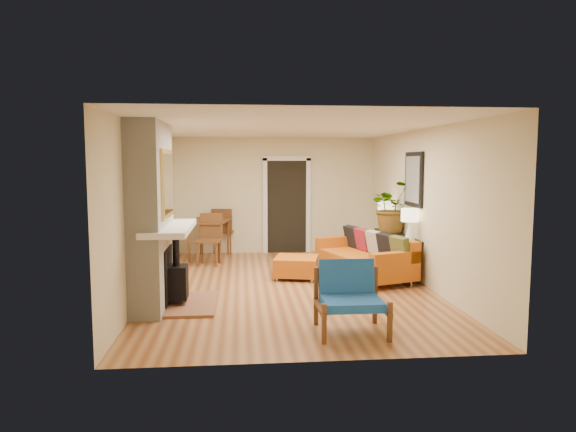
% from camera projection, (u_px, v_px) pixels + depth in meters
% --- Properties ---
extents(room_shell, '(6.50, 6.50, 6.50)m').
position_uv_depth(room_shell, '(305.00, 200.00, 11.04)').
color(room_shell, '#B57845').
rests_on(room_shell, ground).
extents(fireplace, '(1.09, 1.68, 2.60)m').
position_uv_depth(fireplace, '(154.00, 220.00, 7.20)').
color(fireplace, white).
rests_on(fireplace, ground).
extents(sofa, '(1.51, 2.27, 0.83)m').
position_uv_depth(sofa, '(367.00, 256.00, 9.21)').
color(sofa, silver).
rests_on(sofa, ground).
extents(ottoman, '(0.89, 0.89, 0.38)m').
position_uv_depth(ottoman, '(296.00, 266.00, 9.10)').
color(ottoman, silver).
rests_on(ottoman, ground).
extents(blue_chair, '(0.82, 0.81, 0.85)m').
position_uv_depth(blue_chair, '(349.00, 293.00, 6.25)').
color(blue_chair, brown).
rests_on(blue_chair, ground).
extents(dining_table, '(1.03, 1.94, 1.02)m').
position_uv_depth(dining_table, '(213.00, 227.00, 10.88)').
color(dining_table, brown).
rests_on(dining_table, ground).
extents(console_table, '(0.34, 1.85, 0.72)m').
position_uv_depth(console_table, '(397.00, 242.00, 9.45)').
color(console_table, black).
rests_on(console_table, ground).
extents(lamp_near, '(0.30, 0.30, 0.54)m').
position_uv_depth(lamp_near, '(410.00, 220.00, 8.70)').
color(lamp_near, white).
rests_on(lamp_near, console_table).
extents(lamp_far, '(0.30, 0.30, 0.54)m').
position_uv_depth(lamp_far, '(385.00, 212.00, 10.16)').
color(lamp_far, white).
rests_on(lamp_far, console_table).
extents(houseplant, '(0.99, 0.90, 0.97)m').
position_uv_depth(houseplant, '(393.00, 207.00, 9.64)').
color(houseplant, '#1E5919').
rests_on(houseplant, console_table).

